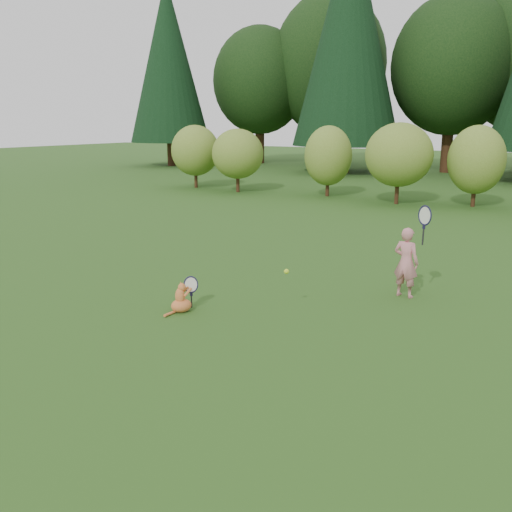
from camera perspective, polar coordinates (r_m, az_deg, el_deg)
The scene contains 6 objects.
ground at distance 8.85m, azimuth -3.82°, elevation -5.29°, with size 100.00×100.00×0.00m, color #1D4B15.
shrub_row at distance 20.47m, azimuth 17.77°, elevation 8.77°, with size 28.00×3.00×2.80m, color olive, non-canonical shape.
woodland_backdrop at distance 30.59m, azimuth 23.50°, elevation 21.15°, with size 48.00×10.00×15.00m, color black, non-canonical shape.
child at distance 9.58m, azimuth 14.83°, elevation -0.47°, with size 0.65×0.40×1.74m.
cat at distance 8.72m, azimuth -7.46°, elevation -4.02°, with size 0.46×0.67×0.63m.
tennis_ball at distance 8.53m, azimuth 3.07°, elevation -1.55°, with size 0.08×0.08×0.08m.
Camera 1 is at (4.85, -6.84, 2.83)m, focal length 40.00 mm.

